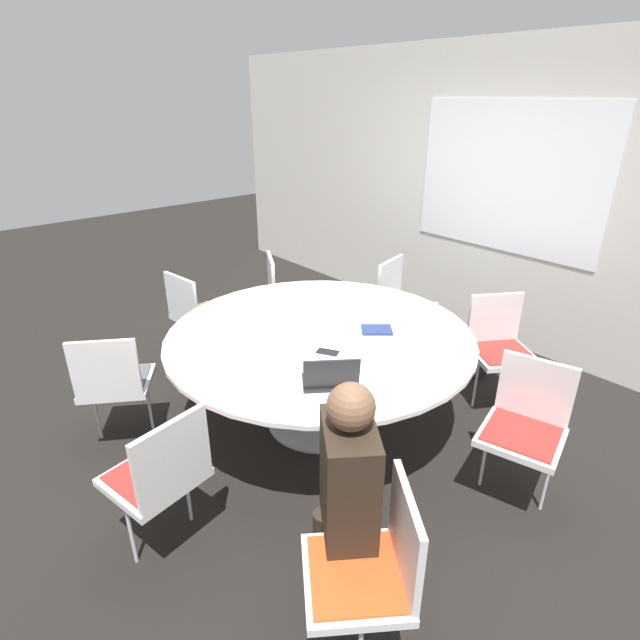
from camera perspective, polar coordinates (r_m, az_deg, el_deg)
The scene contains 16 objects.
ground_plane at distance 3.83m, azimuth -0.00°, elevation -11.36°, with size 16.00×16.00×0.00m, color black.
wall_back at distance 4.98m, azimuth 20.46°, elevation 12.71°, with size 8.00×0.07×2.70m.
conference_table at distance 3.50m, azimuth -0.00°, elevation -3.02°, with size 2.12×2.12×0.73m.
chair_0 at distance 2.25m, azimuth 5.97°, elevation -25.93°, with size 0.60×0.60×0.86m.
chair_1 at distance 3.18m, azimuth 22.48°, elevation -10.61°, with size 0.53×0.52×0.86m.
chair_2 at distance 4.04m, azimuth 19.83°, elevation -2.41°, with size 0.59×0.60×0.86m.
chair_3 at distance 4.68m, azimuth 9.28°, elevation 2.50°, with size 0.51×0.52×0.86m.
chair_4 at distance 4.79m, azimuth -4.02°, elevation 3.34°, with size 0.59×0.58×0.86m.
chair_5 at distance 4.48m, azimuth -13.99°, elevation 1.05°, with size 0.49×0.47×0.86m.
chair_6 at distance 3.60m, azimuth -22.51°, elevation -6.23°, with size 0.59×0.60×0.86m.
chair_7 at distance 2.74m, azimuth -17.76°, elevation -16.11°, with size 0.50×0.51×0.86m.
person_0 at distance 2.26m, azimuth 2.87°, elevation -18.35°, with size 0.42×0.39×1.21m.
laptop at distance 2.82m, azimuth 1.20°, elevation -6.69°, with size 0.36×0.38×0.21m.
spiral_notebook at distance 3.50m, azimuth 6.49°, elevation -1.12°, with size 0.25×0.26×0.02m.
cell_phone at distance 3.20m, azimuth 0.89°, elevation -3.68°, with size 0.16×0.13×0.01m.
handbag at distance 4.58m, azimuth 16.30°, elevation -3.94°, with size 0.36×0.16×0.28m.
Camera 1 is at (2.33, -2.05, 2.25)m, focal length 28.00 mm.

